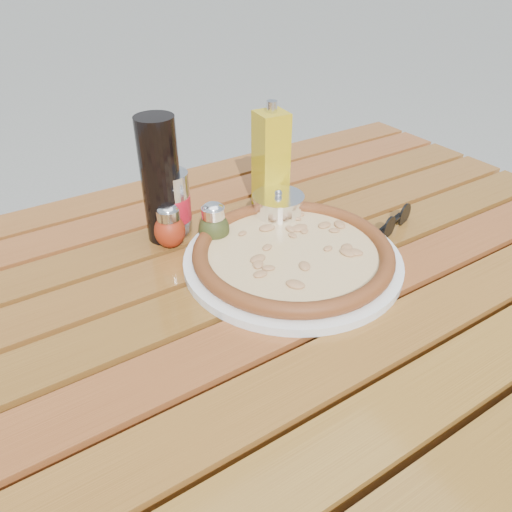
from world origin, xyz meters
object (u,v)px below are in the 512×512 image
pepper_shaker (169,227)px  oregano_shaker (214,225)px  olive_oil_cruet (271,161)px  table (262,314)px  plate (292,260)px  parmesan_tin (278,209)px  sunglasses (395,222)px  dark_bottle (161,180)px  soda_can (172,205)px  pizza (293,252)px

pepper_shaker → oregano_shaker: bearing=-29.0°
olive_oil_cruet → table: bearing=-127.1°
plate → olive_oil_cruet: (0.08, 0.19, 0.09)m
plate → parmesan_tin: (0.06, 0.12, 0.02)m
sunglasses → pepper_shaker: bearing=137.1°
plate → sunglasses: (0.23, -0.01, 0.01)m
table → oregano_shaker: 0.17m
plate → pepper_shaker: size_ratio=4.39×
table → parmesan_tin: bearing=47.1°
plate → olive_oil_cruet: size_ratio=1.71×
table → dark_bottle: dark_bottle is taller
dark_bottle → soda_can: size_ratio=1.83×
soda_can → sunglasses: bearing=-30.7°
dark_bottle → sunglasses: (0.36, -0.21, -0.09)m
pizza → sunglasses: size_ratio=3.41×
plate → parmesan_tin: 0.14m
plate → pepper_shaker: pepper_shaker is taller
pepper_shaker → oregano_shaker: 0.08m
table → parmesan_tin: parmesan_tin is taller
table → sunglasses: bearing=-1.2°
parmesan_tin → table: bearing=-132.9°
soda_can → sunglasses: size_ratio=1.10×
dark_bottle → sunglasses: bearing=-29.6°
pepper_shaker → parmesan_tin: size_ratio=0.83×
plate → oregano_shaker: size_ratio=4.39×
parmesan_tin → sunglasses: bearing=-38.4°
sunglasses → oregano_shaker: bearing=138.0°
plate → oregano_shaker: 0.15m
table → soda_can: bearing=106.6°
oregano_shaker → dark_bottle: (-0.06, 0.07, 0.07)m
pepper_shaker → soda_can: (0.02, 0.03, 0.02)m
table → parmesan_tin: 0.20m
plate → soda_can: bearing=122.3°
sunglasses → pizza: bearing=159.0°
table → dark_bottle: (-0.07, 0.20, 0.19)m
olive_oil_cruet → parmesan_tin: (-0.03, -0.07, -0.07)m
dark_bottle → pizza: bearing=-54.6°
sunglasses → parmesan_tin: bearing=123.8°
table → olive_oil_cruet: size_ratio=6.67×
table → pizza: bearing=5.8°
pizza → parmesan_tin: size_ratio=3.75×
soda_can → dark_bottle: bearing=-179.0°
pizza → soda_can: 0.23m
pizza → oregano_shaker: bearing=122.4°
oregano_shaker → parmesan_tin: oregano_shaker is taller
oregano_shaker → soda_can: soda_can is taller
oregano_shaker → sunglasses: size_ratio=0.75×
oregano_shaker → soda_can: size_ratio=0.68×
table → pizza: 0.12m
plate → dark_bottle: size_ratio=1.64×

